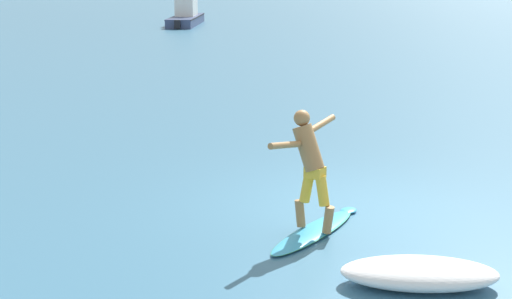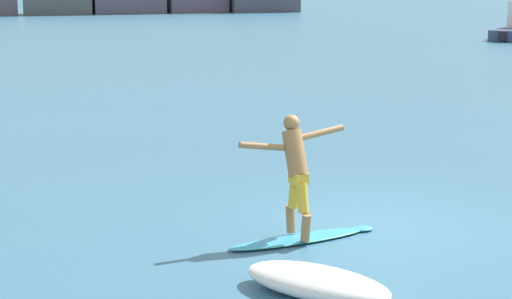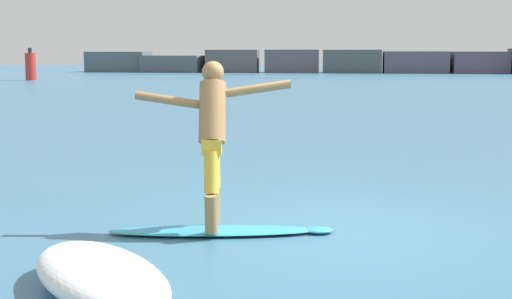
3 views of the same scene
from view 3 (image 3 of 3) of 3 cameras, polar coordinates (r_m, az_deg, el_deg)
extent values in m
plane|color=teal|center=(7.75, 6.70, -6.30)|extent=(200.00, 200.00, 0.00)
cube|color=#4A585D|center=(73.79, -10.92, 6.90)|extent=(6.03, 3.43, 2.02)
cube|color=#50575B|center=(72.04, -6.48, 6.83)|extent=(6.05, 4.91, 1.65)
cube|color=#575454|center=(70.73, -1.86, 7.08)|extent=(5.31, 4.16, 2.21)
cube|color=#58525B|center=(69.89, 2.91, 7.07)|extent=(5.38, 3.48, 2.21)
cube|color=#4F5354|center=(69.53, 7.76, 7.01)|extent=(5.57, 3.64, 2.20)
cube|color=#534F5D|center=(69.68, 12.62, 6.83)|extent=(6.05, 3.70, 2.04)
cube|color=#574B5D|center=(70.31, 17.43, 6.66)|extent=(5.21, 3.52, 2.02)
ellipsoid|color=#3499C8|center=(7.49, -3.48, -6.50)|extent=(2.22, 0.83, 0.07)
ellipsoid|color=#3499C8|center=(7.53, 5.03, -6.42)|extent=(0.34, 0.29, 0.06)
ellipsoid|color=#339E56|center=(7.49, -3.48, -6.50)|extent=(2.23, 0.84, 0.03)
cone|color=black|center=(7.59, -10.26, -7.16)|extent=(0.06, 0.06, 0.14)
cone|color=black|center=(7.45, -9.23, -7.42)|extent=(0.06, 0.06, 0.14)
cone|color=black|center=(7.69, -9.00, -6.95)|extent=(0.06, 0.06, 0.14)
cylinder|color=#9C7243|center=(7.66, -3.38, -4.40)|extent=(0.15, 0.19, 0.40)
cylinder|color=gold|center=(7.48, -3.46, -1.52)|extent=(0.18, 0.24, 0.44)
cylinder|color=#9C7243|center=(7.21, -3.61, -5.18)|extent=(0.15, 0.19, 0.40)
cylinder|color=gold|center=(7.23, -3.58, -1.84)|extent=(0.18, 0.24, 0.44)
cube|color=gold|center=(7.32, -3.54, 0.27)|extent=(0.24, 0.29, 0.16)
cylinder|color=#9C7243|center=(7.40, -3.50, 2.98)|extent=(0.35, 0.53, 0.70)
sphere|color=#9C7243|center=(7.49, -3.47, 6.20)|extent=(0.23, 0.23, 0.23)
cylinder|color=#9C7243|center=(7.52, -7.11, 3.96)|extent=(0.69, 0.18, 0.21)
cylinder|color=#9C7243|center=(7.45, 0.20, 4.89)|extent=(0.69, 0.19, 0.20)
cylinder|color=red|center=(52.45, -17.59, 6.34)|extent=(0.73, 0.73, 1.89)
cylinder|color=black|center=(52.44, -17.64, 7.57)|extent=(0.26, 0.26, 0.36)
ellipsoid|color=white|center=(5.71, -12.39, -9.84)|extent=(1.87, 1.98, 0.33)
camera|label=1|loc=(9.26, -76.82, 13.41)|focal=50.00mm
camera|label=2|loc=(6.92, -119.22, 12.71)|focal=60.00mm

